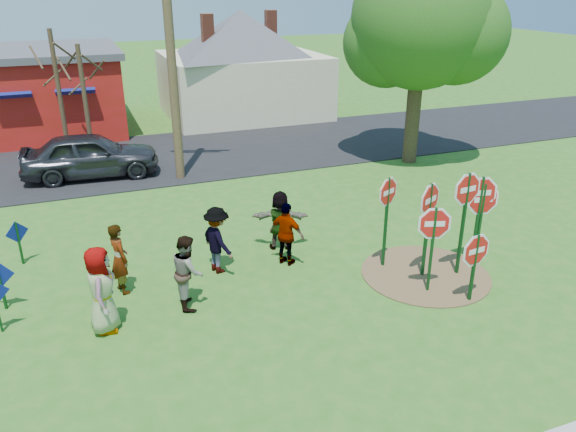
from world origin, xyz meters
The scene contains 25 objects.
ground centered at (0.00, 0.00, 0.00)m, with size 120.00×120.00×0.00m, color #26631C.
road centered at (0.00, 11.50, 0.02)m, with size 120.00×7.50×0.04m, color black.
dirt_patch centered at (4.50, -1.00, 0.01)m, with size 3.20×3.20×0.03m, color brown.
red_building centered at (-5.50, 17.99, 1.97)m, with size 9.40×7.69×3.90m.
cream_house centered at (5.50, 18.00, 2.92)m, with size 9.40×9.40×6.50m.
stop_sign_a centered at (4.09, -1.70, 1.56)m, with size 1.01×0.35×2.28m.
stop_sign_b centered at (3.73, -0.21, 1.84)m, with size 0.91×0.44×2.55m.
stop_sign_c centered at (5.26, -1.25, 1.98)m, with size 1.09×0.16×2.82m.
stop_sign_d centered at (6.00, -0.88, 1.78)m, with size 1.12×0.26×2.53m.
stop_sign_e centered at (4.74, -2.42, 1.19)m, with size 1.05×0.15×1.82m.
stop_sign_f centered at (6.09, -0.89, 1.63)m, with size 1.12×0.23×2.34m.
stop_sign_g centered at (4.40, -1.01, 1.80)m, with size 1.00×0.50×2.59m.
blue_diamond_c centered at (-5.23, 1.06, 0.74)m, with size 0.65×0.18×1.21m.
blue_diamond_d centered at (-4.98, 3.28, 0.75)m, with size 0.54×0.32×1.21m.
person_a centered at (-3.18, -0.60, 0.96)m, with size 0.94×0.61×1.92m, color #3B447C.
person_b centered at (-2.68, 0.90, 0.87)m, with size 0.63×0.42×1.74m, color #216C61.
person_c centered at (-1.32, -0.27, 0.86)m, with size 0.84×0.65×1.72m, color #9B5F39.
person_d centered at (-0.30, 1.06, 0.87)m, with size 1.12×0.64×1.73m, color #39393E.
person_e centered at (1.45, 0.80, 0.84)m, with size 0.99×0.41×1.69m, color #3F2850.
person_f centered at (1.63, 1.75, 0.83)m, with size 1.54×0.49×1.66m, color #21592B.
suv centered at (-2.84, 9.87, 0.87)m, with size 1.95×4.85×1.65m, color #2D2C31.
utility_pole centered at (0.19, 8.57, 5.42)m, with size 2.44×0.90×10.29m.
leafy_tree centered at (9.42, 7.32, 5.22)m, with size 5.71×5.21×8.11m.
bare_tree_east centered at (-2.71, 12.17, 2.97)m, with size 1.80×1.80×4.59m.
bare_tree_extra centered at (-3.62, 12.79, 3.32)m, with size 1.80×1.80×5.13m.
Camera 1 is at (-3.20, -11.35, 6.88)m, focal length 35.00 mm.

